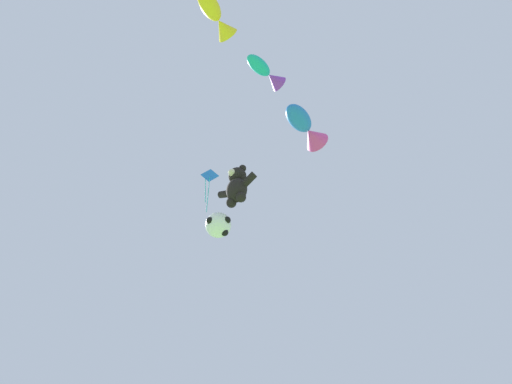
% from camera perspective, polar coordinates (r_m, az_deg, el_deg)
% --- Properties ---
extents(teddy_bear_kite, '(1.79, 0.79, 1.82)m').
position_cam_1_polar(teddy_bear_kite, '(12.52, -3.23, 1.06)').
color(teddy_bear_kite, black).
extents(soccer_ball_kite, '(1.00, 1.00, 0.92)m').
position_cam_1_polar(soccer_ball_kite, '(12.13, -6.26, -5.48)').
color(soccer_ball_kite, white).
extents(fish_kite_cobalt, '(1.02, 2.19, 0.98)m').
position_cam_1_polar(fish_kite_cobalt, '(13.93, 8.31, 10.57)').
color(fish_kite_cobalt, blue).
extents(fish_kite_teal, '(0.73, 1.54, 0.59)m').
position_cam_1_polar(fish_kite_teal, '(12.26, 1.76, 19.27)').
color(fish_kite_teal, '#19ADB2').
extents(fish_kite_goldfin, '(0.80, 1.49, 0.64)m').
position_cam_1_polar(fish_kite_goldfin, '(11.24, -6.60, 26.98)').
color(fish_kite_goldfin, yellow).
extents(diamond_kite, '(0.63, 0.62, 2.74)m').
position_cam_1_polar(diamond_kite, '(15.78, -7.83, 1.98)').
color(diamond_kite, blue).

